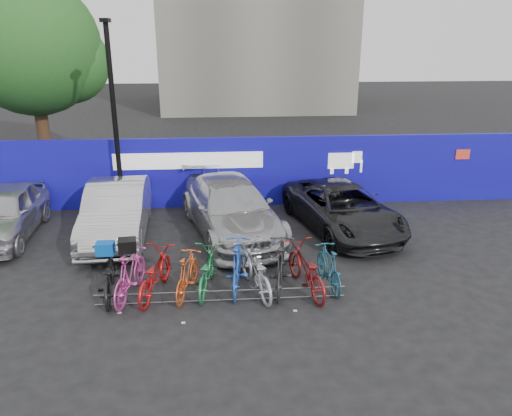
{
  "coord_description": "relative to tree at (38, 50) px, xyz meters",
  "views": [
    {
      "loc": [
        0.04,
        -10.49,
        5.75
      ],
      "look_at": [
        0.98,
        2.0,
        1.3
      ],
      "focal_mm": 35.0,
      "sensor_mm": 36.0,
      "label": 1
    }
  ],
  "objects": [
    {
      "name": "bike_rack",
      "position": [
        6.77,
        -10.66,
        -4.91
      ],
      "size": [
        5.6,
        0.03,
        0.3
      ],
      "color": "#595B60",
      "rests_on": "ground"
    },
    {
      "name": "bike_7",
      "position": [
        8.17,
        -10.17,
        -4.46
      ],
      "size": [
        0.92,
        2.08,
        1.21
      ],
      "primitive_type": "imported",
      "rotation": [
        0.0,
        0.0,
        2.96
      ],
      "color": "#252527",
      "rests_on": "ground"
    },
    {
      "name": "hoarding",
      "position": [
        6.78,
        -4.06,
        -3.86
      ],
      "size": [
        22.0,
        0.18,
        2.4
      ],
      "color": "#140A93",
      "rests_on": "ground"
    },
    {
      "name": "cargo_topcase",
      "position": [
        4.73,
        -10.27,
        -3.78
      ],
      "size": [
        0.43,
        0.4,
        0.28
      ],
      "primitive_type": "cube",
      "rotation": [
        0.0,
        0.0,
        0.14
      ],
      "color": "black",
      "rests_on": "bike_1"
    },
    {
      "name": "bike_6",
      "position": [
        7.57,
        -10.24,
        -4.54
      ],
      "size": [
        1.21,
        2.14,
        1.07
      ],
      "primitive_type": "imported",
      "rotation": [
        0.0,
        0.0,
        3.4
      ],
      "color": "#A0A1A7",
      "rests_on": "ground"
    },
    {
      "name": "car_2",
      "position": [
        7.12,
        -6.56,
        -4.27
      ],
      "size": [
        3.51,
        5.86,
        1.59
      ],
      "primitive_type": "imported",
      "rotation": [
        0.0,
        0.0,
        0.25
      ],
      "color": "#A8A9AD",
      "rests_on": "ground"
    },
    {
      "name": "bike_0",
      "position": [
        4.23,
        -10.18,
        -4.55
      ],
      "size": [
        0.95,
        2.07,
        1.05
      ],
      "primitive_type": "imported",
      "rotation": [
        0.0,
        0.0,
        3.27
      ],
      "color": "black",
      "rests_on": "ground"
    },
    {
      "name": "bike_1",
      "position": [
        4.73,
        -10.27,
        -4.5
      ],
      "size": [
        0.92,
        1.98,
        1.15
      ],
      "primitive_type": "imported",
      "rotation": [
        0.0,
        0.0,
        2.93
      ],
      "color": "#CA3C96",
      "rests_on": "ground"
    },
    {
      "name": "ground",
      "position": [
        6.77,
        -10.06,
        -5.07
      ],
      "size": [
        100.0,
        100.0,
        0.0
      ],
      "primitive_type": "plane",
      "color": "black",
      "rests_on": "ground"
    },
    {
      "name": "bike_8",
      "position": [
        8.74,
        -10.29,
        -4.52
      ],
      "size": [
        1.19,
        2.21,
        1.1
      ],
      "primitive_type": "imported",
      "rotation": [
        0.0,
        0.0,
        3.37
      ],
      "color": "maroon",
      "rests_on": "ground"
    },
    {
      "name": "bike_5",
      "position": [
        7.16,
        -10.08,
        -4.47
      ],
      "size": [
        0.79,
        2.05,
        1.2
      ],
      "primitive_type": "imported",
      "rotation": [
        0.0,
        0.0,
        3.03
      ],
      "color": "#2650B3",
      "rests_on": "ground"
    },
    {
      "name": "bike_3",
      "position": [
        6.02,
        -10.25,
        -4.56
      ],
      "size": [
        0.87,
        1.76,
        1.02
      ],
      "primitive_type": "imported",
      "rotation": [
        0.0,
        0.0,
        2.9
      ],
      "color": "#CC511F",
      "rests_on": "ground"
    },
    {
      "name": "lamppost",
      "position": [
        3.57,
        -4.66,
        -1.8
      ],
      "size": [
        0.25,
        0.5,
        6.11
      ],
      "color": "black",
      "rests_on": "ground"
    },
    {
      "name": "car_3",
      "position": [
        10.49,
        -6.57,
        -4.37
      ],
      "size": [
        3.37,
        5.39,
        1.39
      ],
      "primitive_type": "imported",
      "rotation": [
        0.0,
        0.0,
        0.23
      ],
      "color": "black",
      "rests_on": "ground"
    },
    {
      "name": "bike_2",
      "position": [
        5.26,
        -10.2,
        -4.54
      ],
      "size": [
        1.14,
        2.11,
        1.05
      ],
      "primitive_type": "imported",
      "rotation": [
        0.0,
        0.0,
        2.91
      ],
      "color": "#AB1213",
      "rests_on": "ground"
    },
    {
      "name": "car_1",
      "position": [
        3.78,
        -6.57,
        -4.28
      ],
      "size": [
        1.95,
        4.89,
        1.58
      ],
      "primitive_type": "imported",
      "rotation": [
        0.0,
        0.0,
        0.06
      ],
      "color": "#B0AFB4",
      "rests_on": "ground"
    },
    {
      "name": "bike_9",
      "position": [
        9.31,
        -10.13,
        -4.56
      ],
      "size": [
        0.67,
        1.75,
        1.02
      ],
      "primitive_type": "imported",
      "rotation": [
        0.0,
        0.0,
        3.26
      ],
      "color": "#1B5368",
      "rests_on": "ground"
    },
    {
      "name": "cargo_crate",
      "position": [
        4.23,
        -10.18,
        -3.88
      ],
      "size": [
        0.39,
        0.3,
        0.28
      ],
      "primitive_type": "cube",
      "rotation": [
        0.0,
        0.0,
        0.01
      ],
      "color": "#0749AC",
      "rests_on": "bike_0"
    },
    {
      "name": "bike_4",
      "position": [
        6.43,
        -10.07,
        -4.58
      ],
      "size": [
        0.92,
        1.95,
        0.99
      ],
      "primitive_type": "imported",
      "rotation": [
        0.0,
        0.0,
        2.99
      ],
      "color": "#237A44",
      "rests_on": "ground"
    },
    {
      "name": "car_0",
      "position": [
        0.49,
        -6.41,
        -4.31
      ],
      "size": [
        1.99,
        4.51,
        1.51
      ],
      "primitive_type": "imported",
      "rotation": [
        0.0,
        0.0,
        0.05
      ],
      "color": "#AFAEB3",
      "rests_on": "ground"
    },
    {
      "name": "tree",
      "position": [
        0.0,
        0.0,
        0.0
      ],
      "size": [
        5.4,
        5.2,
        7.8
      ],
      "color": "#382314",
      "rests_on": "ground"
    }
  ]
}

